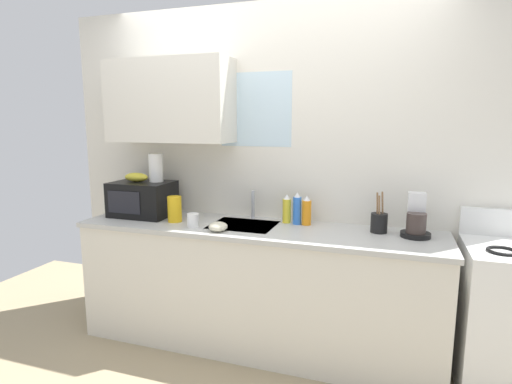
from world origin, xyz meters
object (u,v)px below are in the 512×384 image
(dish_soap_bottle_yellow, at_px, (287,209))
(small_bowl, at_px, (218,227))
(banana_bunch, at_px, (136,177))
(mug_white, at_px, (193,220))
(cereal_canister, at_px, (175,209))
(utensil_crock, at_px, (379,222))
(microwave, at_px, (143,199))
(coffee_maker, at_px, (416,220))
(dish_soap_bottle_blue, at_px, (297,209))
(paper_towel_roll, at_px, (156,168))
(dish_soap_bottle_orange, at_px, (307,211))

(dish_soap_bottle_yellow, relative_size, small_bowl, 1.63)
(banana_bunch, distance_m, mug_white, 0.67)
(mug_white, bearing_deg, cereal_canister, 155.41)
(small_bowl, bearing_deg, utensil_crock, 17.15)
(microwave, xyz_separation_m, coffee_maker, (2.02, 0.06, -0.03))
(utensil_crock, bearing_deg, dish_soap_bottle_yellow, 174.06)
(dish_soap_bottle_yellow, relative_size, dish_soap_bottle_blue, 0.90)
(dish_soap_bottle_yellow, bearing_deg, coffee_maker, -5.15)
(small_bowl, bearing_deg, microwave, 161.83)
(cereal_canister, xyz_separation_m, utensil_crock, (1.45, 0.17, -0.03))
(banana_bunch, distance_m, utensil_crock, 1.86)
(paper_towel_roll, xyz_separation_m, mug_white, (0.44, -0.24, -0.33))
(paper_towel_roll, distance_m, mug_white, 0.60)
(dish_soap_bottle_yellow, xyz_separation_m, dish_soap_bottle_blue, (0.08, -0.02, 0.01))
(banana_bunch, distance_m, cereal_canister, 0.45)
(microwave, height_order, paper_towel_roll, paper_towel_roll)
(paper_towel_roll, bearing_deg, cereal_canister, -32.01)
(banana_bunch, relative_size, coffee_maker, 0.71)
(paper_towel_roll, xyz_separation_m, dish_soap_bottle_yellow, (1.04, 0.09, -0.28))
(paper_towel_roll, xyz_separation_m, small_bowl, (0.66, -0.30, -0.35))
(dish_soap_bottle_blue, height_order, dish_soap_bottle_orange, dish_soap_bottle_blue)
(dish_soap_bottle_orange, xyz_separation_m, utensil_crock, (0.50, -0.05, -0.03))
(cereal_canister, distance_m, small_bowl, 0.45)
(utensil_crock, bearing_deg, cereal_canister, -173.33)
(microwave, xyz_separation_m, cereal_canister, (0.34, -0.10, -0.04))
(dish_soap_bottle_blue, distance_m, small_bowl, 0.60)
(dish_soap_bottle_yellow, xyz_separation_m, utensil_crock, (0.66, -0.07, -0.03))
(dish_soap_bottle_blue, distance_m, utensil_crock, 0.58)
(dish_soap_bottle_blue, xyz_separation_m, cereal_canister, (-0.88, -0.22, -0.01))
(dish_soap_bottle_blue, distance_m, dish_soap_bottle_orange, 0.07)
(cereal_canister, xyz_separation_m, mug_white, (0.20, -0.09, -0.05))
(microwave, relative_size, mug_white, 4.84)
(dish_soap_bottle_yellow, bearing_deg, paper_towel_roll, -175.14)
(small_bowl, bearing_deg, dish_soap_bottle_yellow, 45.61)
(dish_soap_bottle_blue, relative_size, mug_white, 2.47)
(coffee_maker, height_order, utensil_crock, coffee_maker)
(microwave, distance_m, cereal_canister, 0.36)
(microwave, distance_m, small_bowl, 0.80)
(banana_bunch, relative_size, dish_soap_bottle_blue, 0.85)
(cereal_canister, bearing_deg, coffee_maker, 5.37)
(utensil_crock, bearing_deg, coffee_maker, -2.87)
(microwave, distance_m, dish_soap_bottle_blue, 1.23)
(utensil_crock, height_order, small_bowl, utensil_crock)
(mug_white, relative_size, utensil_crock, 0.34)
(microwave, relative_size, coffee_maker, 1.64)
(microwave, height_order, cereal_canister, microwave)
(paper_towel_roll, height_order, dish_soap_bottle_blue, paper_towel_roll)
(dish_soap_bottle_yellow, xyz_separation_m, dish_soap_bottle_orange, (0.15, -0.02, 0.00))
(paper_towel_roll, bearing_deg, dish_soap_bottle_blue, 3.41)
(dish_soap_bottle_orange, bearing_deg, banana_bunch, -174.94)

